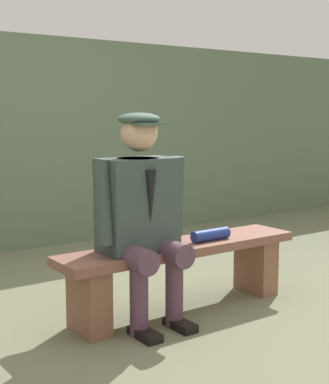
{
  "coord_description": "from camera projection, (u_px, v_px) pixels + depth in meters",
  "views": [
    {
      "loc": [
        2.23,
        2.92,
        1.3
      ],
      "look_at": [
        0.14,
        0.0,
        0.81
      ],
      "focal_mm": 53.59,
      "sensor_mm": 36.0,
      "label": 1
    }
  ],
  "objects": [
    {
      "name": "ground_plane",
      "position": [
        181.0,
        310.0,
        3.82
      ],
      "size": [
        30.0,
        30.0,
        0.0
      ],
      "primitive_type": "plane",
      "color": "#6C6F53"
    },
    {
      "name": "bench",
      "position": [
        181.0,
        264.0,
        3.77
      ],
      "size": [
        1.73,
        0.37,
        0.46
      ],
      "color": "brown",
      "rests_on": "ground"
    },
    {
      "name": "seated_man",
      "position": [
        142.0,
        210.0,
        3.49
      ],
      "size": [
        0.63,
        0.52,
        1.31
      ],
      "color": "#384742",
      "rests_on": "ground"
    },
    {
      "name": "rolled_magazine",
      "position": [
        211.0,
        235.0,
        3.83
      ],
      "size": [
        0.29,
        0.08,
        0.08
      ],
      "primitive_type": "cylinder",
      "rotation": [
        0.0,
        1.57,
        0.01
      ],
      "color": "navy",
      "rests_on": "bench"
    },
    {
      "name": "stadium_wall",
      "position": [
        35.0,
        143.0,
        5.57
      ],
      "size": [
        12.0,
        0.24,
        2.03
      ],
      "primitive_type": "cube",
      "color": "#596D54",
      "rests_on": "ground"
    }
  ]
}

